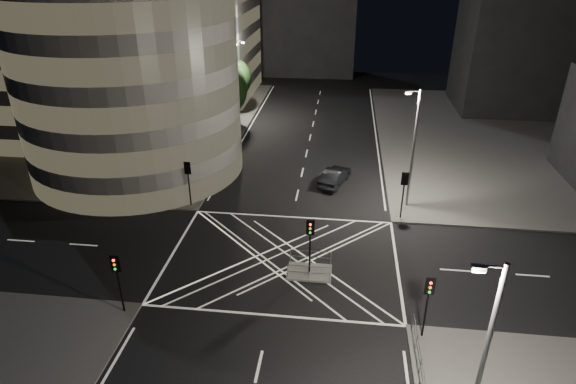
# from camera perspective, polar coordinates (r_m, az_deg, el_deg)

# --- Properties ---
(ground) EXTENTS (120.00, 120.00, 0.00)m
(ground) POSITION_cam_1_polar(r_m,az_deg,el_deg) (34.55, -0.60, -7.90)
(ground) COLOR black
(ground) RESTS_ON ground
(sidewalk_far_left) EXTENTS (42.00, 42.00, 0.15)m
(sidewalk_far_left) POSITION_cam_1_polar(r_m,az_deg,el_deg) (67.07, -22.99, 7.63)
(sidewalk_far_left) COLOR #555350
(sidewalk_far_left) RESTS_ON ground
(sidewalk_far_right) EXTENTS (42.00, 42.00, 0.15)m
(sidewalk_far_right) POSITION_cam_1_polar(r_m,az_deg,el_deg) (63.78, 29.87, 5.24)
(sidewalk_far_right) COLOR #555350
(sidewalk_far_right) RESTS_ON ground
(central_island) EXTENTS (3.00, 2.00, 0.15)m
(central_island) POSITION_cam_1_polar(r_m,az_deg,el_deg) (33.13, 2.55, -9.48)
(central_island) COLOR slate
(central_island) RESTS_ON ground
(office_tower_curved) EXTENTS (30.00, 29.00, 27.20)m
(office_tower_curved) POSITION_cam_1_polar(r_m,az_deg,el_deg) (53.38, -21.59, 17.46)
(office_tower_curved) COLOR gray
(office_tower_curved) RESTS_ON sidewalk_far_left
(office_block_rear) EXTENTS (24.00, 16.00, 22.00)m
(office_block_rear) POSITION_cam_1_polar(r_m,az_deg,el_deg) (75.24, -14.07, 19.50)
(office_block_rear) COLOR gray
(office_block_rear) RESTS_ON sidewalk_far_left
(building_right_far) EXTENTS (14.00, 12.00, 15.00)m
(building_right_far) POSITION_cam_1_polar(r_m,az_deg,el_deg) (72.74, 25.41, 14.77)
(building_right_far) COLOR black
(building_right_far) RESTS_ON sidewalk_far_right
(building_far_end) EXTENTS (18.00, 8.00, 18.00)m
(building_far_end) POSITION_cam_1_polar(r_m,az_deg,el_deg) (87.19, 1.76, 19.69)
(building_far_end) COLOR black
(building_far_end) RESTS_ON ground
(tree_a) EXTENTS (4.83, 4.83, 7.62)m
(tree_a) POSITION_cam_1_polar(r_m,az_deg,el_deg) (42.42, -13.32, 5.79)
(tree_a) COLOR black
(tree_a) RESTS_ON sidewalk_far_left
(tree_b) EXTENTS (3.92, 3.92, 6.46)m
(tree_b) POSITION_cam_1_polar(r_m,az_deg,el_deg) (47.97, -10.93, 7.65)
(tree_b) COLOR black
(tree_b) RESTS_ON sidewalk_far_left
(tree_c) EXTENTS (4.51, 4.51, 7.74)m
(tree_c) POSITION_cam_1_polar(r_m,az_deg,el_deg) (53.18, -9.14, 10.73)
(tree_c) COLOR black
(tree_c) RESTS_ON sidewalk_far_left
(tree_d) EXTENTS (5.56, 5.56, 8.00)m
(tree_d) POSITION_cam_1_polar(r_m,az_deg,el_deg) (58.86, -7.58, 12.04)
(tree_d) COLOR black
(tree_d) RESTS_ON sidewalk_far_left
(tree_e) EXTENTS (4.26, 4.26, 7.07)m
(tree_e) POSITION_cam_1_polar(r_m,az_deg,el_deg) (64.56, -6.29, 13.23)
(tree_e) COLOR black
(tree_e) RESTS_ON sidewalk_far_left
(traffic_signal_fl) EXTENTS (0.55, 0.22, 4.00)m
(traffic_signal_fl) POSITION_cam_1_polar(r_m,az_deg,el_deg) (40.75, -11.75, 1.91)
(traffic_signal_fl) COLOR black
(traffic_signal_fl) RESTS_ON sidewalk_far_left
(traffic_signal_nl) EXTENTS (0.55, 0.22, 4.00)m
(traffic_signal_nl) POSITION_cam_1_polar(r_m,az_deg,el_deg) (29.89, -19.60, -9.06)
(traffic_signal_nl) COLOR black
(traffic_signal_nl) RESTS_ON sidewalk_near_left
(traffic_signal_fr) EXTENTS (0.55, 0.22, 4.00)m
(traffic_signal_fr) POSITION_cam_1_polar(r_m,az_deg,el_deg) (39.11, 13.58, 0.62)
(traffic_signal_fr) COLOR black
(traffic_signal_fr) RESTS_ON sidewalk_far_right
(traffic_signal_nr) EXTENTS (0.55, 0.22, 4.00)m
(traffic_signal_nr) POSITION_cam_1_polar(r_m,az_deg,el_deg) (27.62, 16.28, -11.79)
(traffic_signal_nr) COLOR black
(traffic_signal_nr) RESTS_ON sidewalk_near_right
(traffic_signal_island) EXTENTS (0.55, 0.22, 4.00)m
(traffic_signal_island) POSITION_cam_1_polar(r_m,az_deg,el_deg) (31.54, 2.65, -5.31)
(traffic_signal_island) COLOR black
(traffic_signal_island) RESTS_ON central_island
(street_lamp_left_near) EXTENTS (1.25, 0.25, 10.00)m
(street_lamp_left_near) POSITION_cam_1_polar(r_m,az_deg,el_deg) (44.58, -10.85, 7.81)
(street_lamp_left_near) COLOR slate
(street_lamp_left_near) RESTS_ON sidewalk_far_left
(street_lamp_left_far) EXTENTS (1.25, 0.25, 10.00)m
(street_lamp_left_far) POSITION_cam_1_polar(r_m,az_deg,el_deg) (61.30, -5.95, 13.28)
(street_lamp_left_far) COLOR slate
(street_lamp_left_far) RESTS_ON sidewalk_far_left
(street_lamp_right_far) EXTENTS (1.25, 0.25, 10.00)m
(street_lamp_right_far) POSITION_cam_1_polar(r_m,az_deg,el_deg) (40.18, 14.58, 5.31)
(street_lamp_right_far) COLOR slate
(street_lamp_right_far) RESTS_ON sidewalk_far_right
(street_lamp_right_near) EXTENTS (1.25, 0.25, 10.00)m
(street_lamp_right_near) POSITION_cam_1_polar(r_m,az_deg,el_deg) (20.79, 21.89, -18.34)
(street_lamp_right_near) COLOR slate
(street_lamp_right_near) RESTS_ON sidewalk_near_right
(railing_island_south) EXTENTS (2.80, 0.06, 1.10)m
(railing_island_south) POSITION_cam_1_polar(r_m,az_deg,el_deg) (32.04, 2.44, -9.52)
(railing_island_south) COLOR slate
(railing_island_south) RESTS_ON central_island
(railing_island_north) EXTENTS (2.80, 0.06, 1.10)m
(railing_island_north) POSITION_cam_1_polar(r_m,az_deg,el_deg) (33.50, 2.69, -7.71)
(railing_island_north) COLOR slate
(railing_island_north) RESTS_ON central_island
(sedan) EXTENTS (3.10, 5.06, 1.57)m
(sedan) POSITION_cam_1_polar(r_m,az_deg,el_deg) (45.05, 5.55, 1.86)
(sedan) COLOR black
(sedan) RESTS_ON ground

